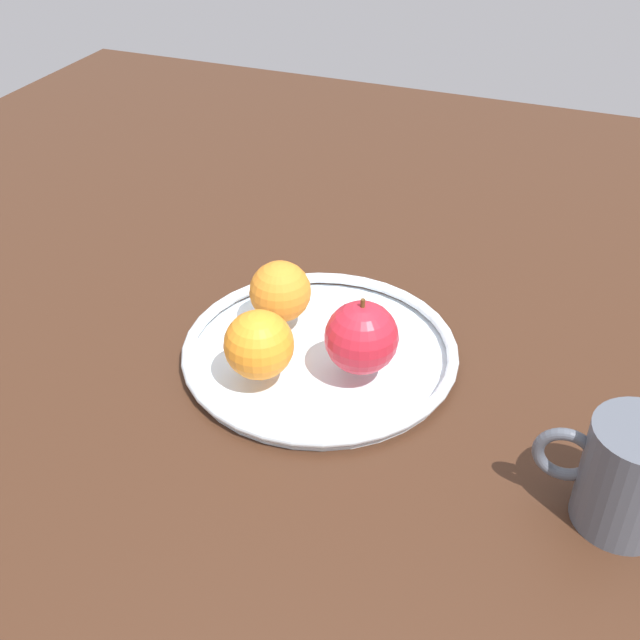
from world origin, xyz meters
TOP-DOWN VIEW (x-y plane):
  - ground_plane at (0.00, 0.00)cm, footprint 166.98×166.98cm
  - fruit_bowl at (0.00, 0.00)cm, footprint 28.51×28.51cm
  - apple at (-5.11, 2.05)cm, footprint 7.23×7.23cm
  - orange_back_right at (5.66, -2.92)cm, footprint 6.56×6.56cm
  - orange_center at (3.72, 6.48)cm, footprint 6.81×6.81cm
  - ambient_mug at (-30.28, 10.83)cm, footprint 11.66×7.82cm

SIDE VIEW (x-z plane):
  - ground_plane at x=0.00cm, z-range -4.00..0.00cm
  - fruit_bowl at x=0.00cm, z-range 0.02..1.82cm
  - ambient_mug at x=-30.28cm, z-range 0.02..9.75cm
  - orange_back_right at x=5.66cm, z-range 1.80..8.36cm
  - orange_center at x=3.72cm, z-range 1.80..8.61cm
  - apple at x=-5.11cm, z-range 1.40..9.43cm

